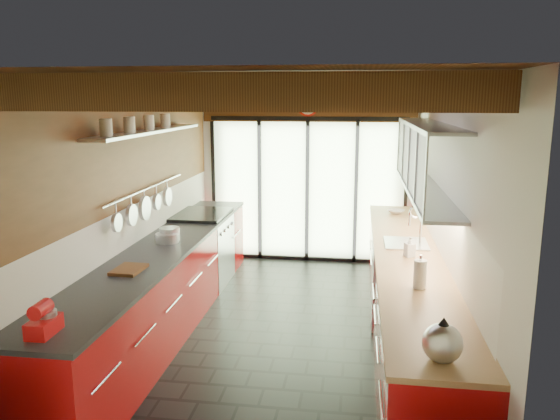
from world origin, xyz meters
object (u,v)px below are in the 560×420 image
(soap_bottle, at_px, (410,247))
(paper_towel, at_px, (420,275))
(stand_mixer, at_px, (44,321))
(bowl, at_px, (396,212))
(kettle, at_px, (443,341))

(soap_bottle, bearing_deg, paper_towel, -90.00)
(stand_mixer, bearing_deg, bowl, 58.85)
(kettle, xyz_separation_m, soap_bottle, (-0.00, 2.18, -0.02))
(stand_mixer, height_order, kettle, kettle)
(kettle, relative_size, paper_towel, 1.09)
(paper_towel, height_order, soap_bottle, paper_towel)
(kettle, distance_m, soap_bottle, 2.18)
(kettle, bearing_deg, paper_towel, 90.00)
(stand_mixer, xyz_separation_m, kettle, (2.54, -0.01, 0.03))
(paper_towel, xyz_separation_m, bowl, (0.00, 2.96, -0.09))
(stand_mixer, xyz_separation_m, soap_bottle, (2.54, 2.17, 0.01))
(paper_towel, bearing_deg, soap_bottle, 90.00)
(kettle, distance_m, bowl, 4.21)
(soap_bottle, bearing_deg, bowl, 90.00)
(stand_mixer, height_order, soap_bottle, stand_mixer)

